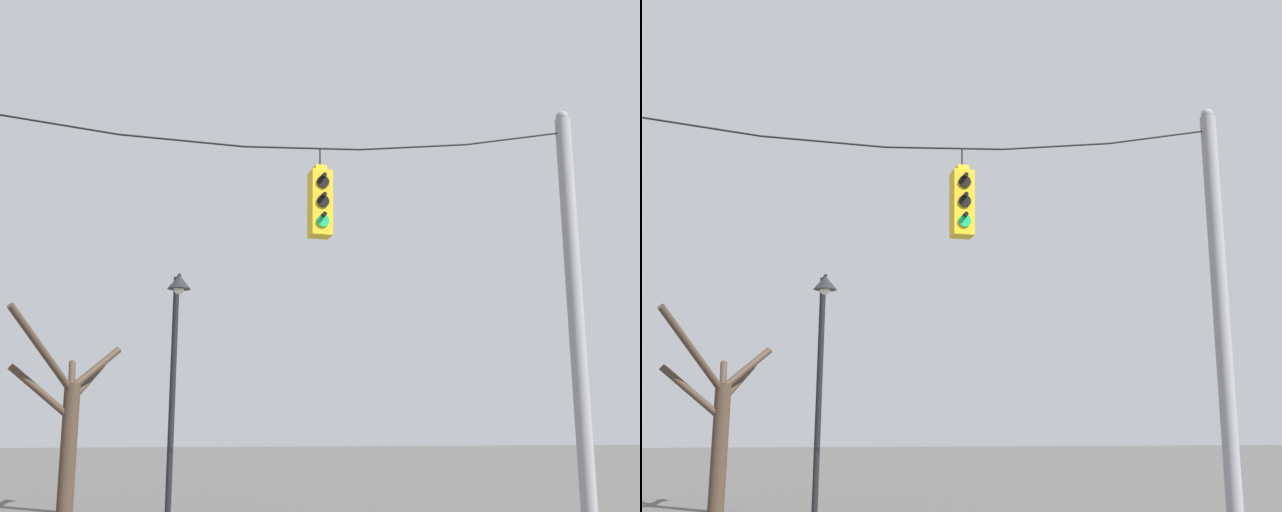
{
  "view_description": "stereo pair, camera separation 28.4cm",
  "coord_description": "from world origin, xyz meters",
  "views": [
    {
      "loc": [
        -1.19,
        -11.57,
        1.93
      ],
      "look_at": [
        2.25,
        0.49,
        4.7
      ],
      "focal_mm": 45.0,
      "sensor_mm": 36.0,
      "label": 1
    },
    {
      "loc": [
        -0.91,
        -11.64,
        1.93
      ],
      "look_at": [
        2.25,
        0.49,
        4.7
      ],
      "focal_mm": 45.0,
      "sensor_mm": 36.0,
      "label": 2
    }
  ],
  "objects": [
    {
      "name": "span_wire",
      "position": [
        0.0,
        0.49,
        6.71
      ],
      "size": [
        13.74,
        0.03,
        0.9
      ],
      "color": "black"
    },
    {
      "name": "utility_pole_right",
      "position": [
        6.87,
        0.49,
        3.84
      ],
      "size": [
        0.27,
        0.27,
        7.7
      ],
      "color": "gray",
      "rests_on": "ground_plane"
    },
    {
      "name": "street_lamp",
      "position": [
        0.4,
        4.42,
        3.67
      ],
      "size": [
        0.47,
        0.8,
        5.02
      ],
      "color": "black",
      "rests_on": "ground_plane"
    },
    {
      "name": "traffic_light_near_right_pole",
      "position": [
        2.25,
        0.48,
        5.58
      ],
      "size": [
        0.34,
        0.46,
        1.48
      ],
      "color": "yellow"
    },
    {
      "name": "bare_tree",
      "position": [
        -1.68,
        10.0,
        2.31
      ],
      "size": [
        2.82,
        3.22,
        4.93
      ],
      "color": "#423326",
      "rests_on": "ground_plane"
    }
  ]
}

